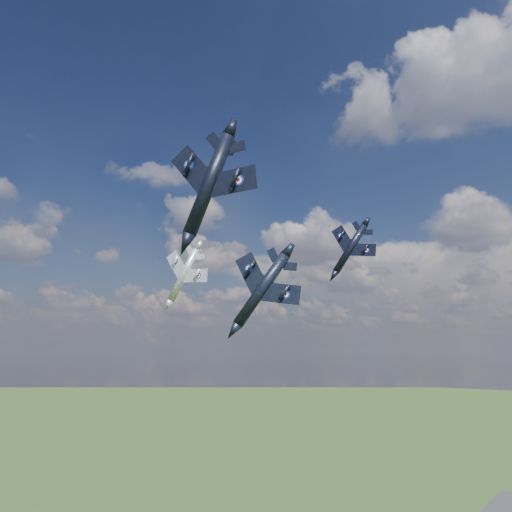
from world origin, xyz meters
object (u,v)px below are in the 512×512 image
Objects in this scene: jet_right_navy at (209,184)px; jet_high_navy at (350,248)px; jet_left_silver at (184,275)px; jet_lead_navy at (262,290)px.

jet_right_navy is 1.02× the size of jet_high_navy.
jet_left_silver is at bearing -163.88° from jet_high_navy.
jet_high_navy is at bearing 17.21° from jet_left_silver.
jet_high_navy is 31.57m from jet_left_silver.
jet_lead_navy is 28.37m from jet_high_navy.
jet_high_navy is 0.92× the size of jet_left_silver.
jet_left_silver is (-36.09, 32.86, -1.32)m from jet_right_navy.
jet_high_navy is (0.92, 26.47, 10.18)m from jet_lead_navy.
jet_lead_navy is 25.49m from jet_right_navy.
jet_high_navy is at bearing 82.66° from jet_right_navy.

